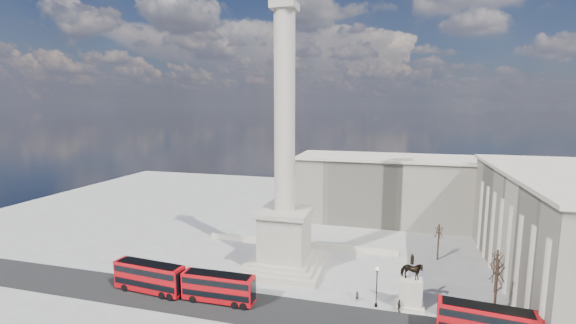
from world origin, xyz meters
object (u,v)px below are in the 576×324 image
(nelsons_column, at_px, (285,198))
(pedestrian_standing, at_px, (467,320))
(red_bus_c, at_px, (495,323))
(pedestrian_walking, at_px, (357,296))
(red_bus_d, at_px, (486,323))
(red_bus_a, at_px, (150,277))
(pedestrian_crossing, at_px, (399,306))
(red_bus_b, at_px, (219,287))
(equestrian_statue, at_px, (411,289))
(victorian_lamp, at_px, (377,284))

(nelsons_column, relative_size, pedestrian_standing, 29.57)
(red_bus_c, xyz_separation_m, pedestrian_walking, (-17.38, 5.31, -1.50))
(nelsons_column, height_order, red_bus_d, nelsons_column)
(pedestrian_walking, bearing_deg, nelsons_column, 122.46)
(red_bus_a, relative_size, red_bus_d, 1.04)
(red_bus_d, xyz_separation_m, pedestrian_crossing, (-10.28, 4.32, -1.47))
(red_bus_d, bearing_deg, pedestrian_crossing, 163.15)
(red_bus_b, height_order, red_bus_c, red_bus_b)
(red_bus_a, xyz_separation_m, pedestrian_standing, (46.50, 3.08, -1.66))
(nelsons_column, bearing_deg, red_bus_b, -112.45)
(red_bus_a, height_order, pedestrian_standing, red_bus_a)
(pedestrian_crossing, bearing_deg, equestrian_statue, -61.40)
(red_bus_b, bearing_deg, red_bus_c, 0.26)
(red_bus_d, relative_size, pedestrian_walking, 7.39)
(red_bus_a, height_order, red_bus_b, red_bus_a)
(red_bus_d, xyz_separation_m, pedestrian_standing, (-1.54, 3.19, -1.56))
(red_bus_c, relative_size, pedestrian_standing, 6.48)
(red_bus_d, distance_m, equestrian_statue, 10.65)
(red_bus_a, relative_size, pedestrian_standing, 7.08)
(red_bus_b, xyz_separation_m, pedestrian_standing, (34.66, 3.13, -1.50))
(pedestrian_walking, bearing_deg, pedestrian_crossing, -38.84)
(red_bus_a, bearing_deg, red_bus_c, 5.41)
(red_bus_c, xyz_separation_m, red_bus_d, (-1.07, -0.51, 0.12))
(red_bus_c, height_order, pedestrian_crossing, red_bus_c)
(red_bus_a, bearing_deg, pedestrian_standing, 8.74)
(nelsons_column, height_order, victorian_lamp, nelsons_column)
(red_bus_a, bearing_deg, nelsons_column, 44.13)
(red_bus_b, height_order, pedestrian_standing, red_bus_b)
(pedestrian_crossing, bearing_deg, red_bus_b, 79.18)
(red_bus_b, relative_size, red_bus_c, 1.01)
(equestrian_statue, xyz_separation_m, pedestrian_walking, (-7.58, -0.26, -2.04))
(pedestrian_walking, distance_m, pedestrian_standing, 15.00)
(equestrian_statue, bearing_deg, red_bus_a, -171.37)
(red_bus_b, xyz_separation_m, victorian_lamp, (22.69, 4.87, 1.24))
(victorian_lamp, xyz_separation_m, pedestrian_standing, (11.97, -1.75, -2.74))
(victorian_lamp, xyz_separation_m, pedestrian_walking, (-2.80, 0.88, -2.80))
(red_bus_a, xyz_separation_m, pedestrian_walking, (31.73, 5.70, -1.72))
(red_bus_b, xyz_separation_m, equestrian_statue, (27.47, 6.01, 0.48))
(red_bus_a, distance_m, equestrian_statue, 39.76)
(pedestrian_walking, xyz_separation_m, pedestrian_crossing, (6.03, -1.50, 0.16))
(pedestrian_walking, bearing_deg, red_bus_b, 171.25)
(red_bus_c, xyz_separation_m, pedestrian_crossing, (-11.34, 3.81, -1.34))
(red_bus_d, bearing_deg, pedestrian_standing, 121.74)
(equestrian_statue, bearing_deg, pedestrian_standing, -21.88)
(red_bus_d, relative_size, pedestrian_standing, 6.84)
(victorian_lamp, bearing_deg, pedestrian_crossing, -10.83)
(victorian_lamp, bearing_deg, red_bus_d, -20.07)
(red_bus_c, bearing_deg, red_bus_a, -174.15)
(pedestrian_walking, bearing_deg, victorian_lamp, -42.36)
(nelsons_column, distance_m, pedestrian_walking, 20.44)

